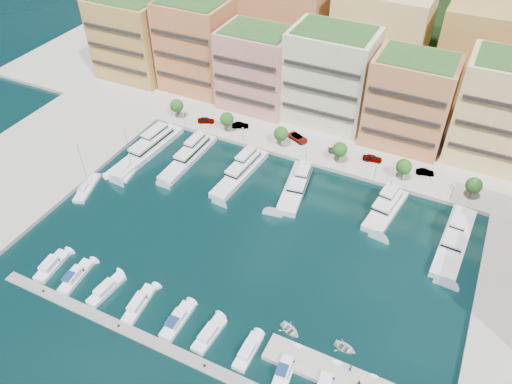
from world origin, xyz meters
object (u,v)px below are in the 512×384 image
at_px(lamppost_3, 376,168).
at_px(yacht_3, 297,184).
at_px(tree_5, 474,186).
at_px(yacht_0, 149,148).
at_px(lamppost_1, 243,132).
at_px(yacht_5, 386,207).
at_px(lamppost_4, 453,190).
at_px(yacht_6, 455,238).
at_px(cruiser_6, 248,352).
at_px(cruiser_2, 106,290).
at_px(car_1, 240,125).
at_px(cruiser_4, 177,321).
at_px(tree_2, 281,134).
at_px(tender_0, 290,330).
at_px(car_5, 425,172).
at_px(person_0, 351,368).
at_px(yacht_2, 242,170).
at_px(tender_2, 345,348).
at_px(tree_1, 227,119).
at_px(person_1, 358,384).
at_px(tree_4, 404,167).
at_px(car_3, 337,150).
at_px(lamppost_2, 306,149).
at_px(car_0, 206,120).
at_px(cruiser_7, 286,368).
at_px(cruiser_1, 76,277).
at_px(cruiser_0, 52,266).
at_px(tree_0, 177,106).
at_px(cruiser_3, 139,304).
at_px(cruiser_5, 209,335).
at_px(sailboat_2, 131,170).
at_px(sailboat_1, 87,188).
at_px(car_2, 298,138).
at_px(tree_3, 340,150).
at_px(car_4, 372,158).

xyz_separation_m(lamppost_3, yacht_3, (-15.92, -10.96, -2.62)).
relative_size(tree_5, lamppost_3, 1.35).
bearing_deg(yacht_0, lamppost_1, 34.11).
bearing_deg(yacht_5, lamppost_4, 37.60).
relative_size(yacht_6, cruiser_6, 3.00).
bearing_deg(cruiser_2, yacht_3, 64.67).
bearing_deg(car_1, lamppost_4, -119.43).
bearing_deg(cruiser_4, tree_2, 94.98).
relative_size(yacht_0, tender_0, 6.12).
xyz_separation_m(car_5, person_0, (-0.36, -58.35, 0.24)).
distance_m(tree_2, lamppost_3, 26.12).
bearing_deg(person_0, yacht_5, -11.79).
relative_size(lamppost_3, yacht_2, 0.19).
bearing_deg(yacht_0, tender_2, -27.50).
bearing_deg(tree_1, car_5, 4.63).
xyz_separation_m(yacht_5, tender_0, (-7.21, -38.91, -0.77)).
height_order(car_5, person_1, person_1).
bearing_deg(tree_4, lamppost_4, -10.85).
bearing_deg(tender_2, yacht_2, 55.36).
bearing_deg(yacht_2, yacht_6, -0.74).
height_order(tree_4, car_3, tree_4).
xyz_separation_m(tree_2, lamppost_2, (8.00, -2.30, -0.92)).
relative_size(lamppost_3, car_0, 0.90).
relative_size(lamppost_2, cruiser_7, 0.51).
bearing_deg(tree_4, cruiser_6, -102.17).
relative_size(tree_2, tender_0, 1.34).
height_order(lamppost_1, cruiser_6, lamppost_1).
distance_m(cruiser_1, cruiser_6, 38.11).
distance_m(cruiser_7, tender_2, 11.27).
bearing_deg(lamppost_2, yacht_3, -79.27).
bearing_deg(yacht_6, car_0, 167.21).
distance_m(yacht_2, cruiser_0, 48.48).
height_order(tree_4, lamppost_2, tree_4).
bearing_deg(lamppost_4, lamppost_2, 180.00).
height_order(tree_0, cruiser_0, tree_0).
bearing_deg(cruiser_1, cruiser_3, 0.06).
xyz_separation_m(yacht_5, cruiser_5, (-19.77, -46.17, -0.66)).
height_order(sailboat_2, car_0, sailboat_2).
height_order(cruiser_0, car_0, car_0).
bearing_deg(yacht_2, cruiser_3, -88.91).
bearing_deg(tree_1, cruiser_4, -70.08).
relative_size(yacht_2, car_5, 5.03).
bearing_deg(car_3, tender_0, 169.21).
xyz_separation_m(yacht_2, person_1, (42.66, -41.85, 0.62)).
height_order(yacht_2, sailboat_1, sailboat_1).
distance_m(tree_5, cruiser_7, 62.07).
xyz_separation_m(yacht_0, car_2, (33.66, 20.53, 0.61)).
distance_m(tree_3, cruiser_0, 71.19).
xyz_separation_m(sailboat_2, car_4, (53.39, 29.34, 1.52)).
bearing_deg(car_1, car_5, -112.71).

